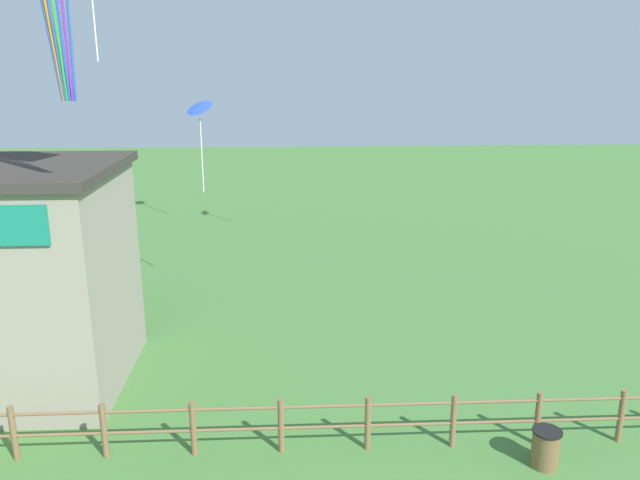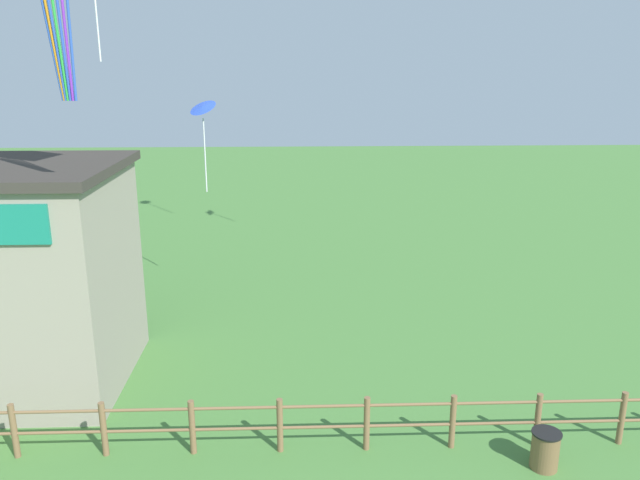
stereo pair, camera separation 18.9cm
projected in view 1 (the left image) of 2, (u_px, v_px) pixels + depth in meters
wooden_fence at (325, 421)px, 13.89m from camera, size 17.61×0.14×1.30m
trash_bin at (546, 448)px, 13.41m from camera, size 0.63×0.63×0.86m
kite_blue_delta at (200, 112)px, 21.66m from camera, size 1.27×1.25×3.26m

